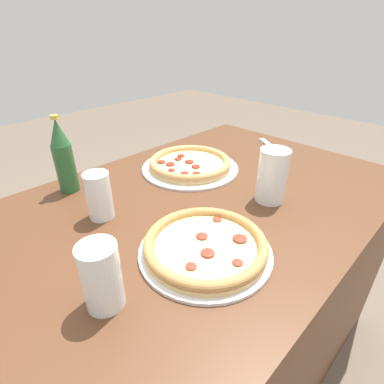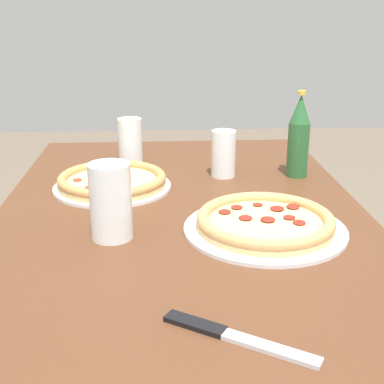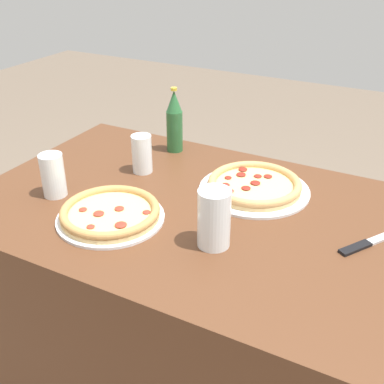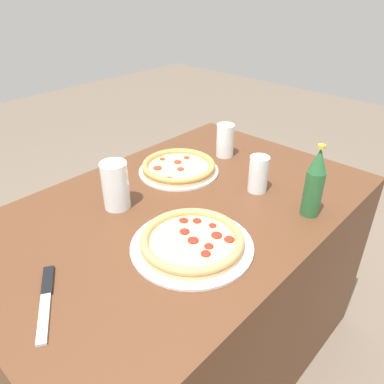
{
  "view_description": "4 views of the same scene",
  "coord_description": "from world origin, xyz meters",
  "views": [
    {
      "loc": [
        -0.55,
        -0.51,
        1.18
      ],
      "look_at": [
        -0.03,
        0.0,
        0.77
      ],
      "focal_mm": 28.0,
      "sensor_mm": 36.0,
      "label": 1
    },
    {
      "loc": [
        1.13,
        -0.05,
        1.18
      ],
      "look_at": [
        -0.01,
        0.02,
        0.77
      ],
      "focal_mm": 50.0,
      "sensor_mm": 36.0,
      "label": 2
    },
    {
      "loc": [
        0.56,
        -1.06,
        1.44
      ],
      "look_at": [
        -0.0,
        0.01,
        0.77
      ],
      "focal_mm": 45.0,
      "sensor_mm": 36.0,
      "label": 3
    },
    {
      "loc": [
        0.72,
        0.71,
        1.39
      ],
      "look_at": [
        -0.02,
        0.03,
        0.79
      ],
      "focal_mm": 35.0,
      "sensor_mm": 36.0,
      "label": 4
    }
  ],
  "objects": [
    {
      "name": "glass_iced_tea",
      "position": [
        -0.25,
        0.12,
        0.79
      ],
      "size": [
        0.07,
        0.07,
        0.13
      ],
      "color": "white",
      "rests_on": "table"
    },
    {
      "name": "pizza_salami",
      "position": [
        -0.16,
        -0.17,
        0.75
      ],
      "size": [
        0.3,
        0.3,
        0.04
      ],
      "color": "silver",
      "rests_on": "table"
    },
    {
      "name": "glass_cola",
      "position": [
        -0.39,
        -0.13,
        0.79
      ],
      "size": [
        0.07,
        0.07,
        0.13
      ],
      "color": "white",
      "rests_on": "table"
    },
    {
      "name": "ground_plane",
      "position": [
        0.0,
        0.0,
        0.0
      ],
      "size": [
        8.0,
        8.0,
        0.0
      ],
      "primitive_type": "plane",
      "color": "#6B5B4C"
    },
    {
      "name": "glass_lemonade",
      "position": [
        0.14,
        -0.15,
        0.8
      ],
      "size": [
        0.08,
        0.08,
        0.15
      ],
      "color": "white",
      "rests_on": "table"
    },
    {
      "name": "beer_bottle",
      "position": [
        -0.24,
        0.32,
        0.84
      ],
      "size": [
        0.06,
        0.06,
        0.23
      ],
      "color": "#286033",
      "rests_on": "table"
    },
    {
      "name": "table",
      "position": [
        0.0,
        0.0,
        0.37
      ],
      "size": [
        1.28,
        0.84,
        0.74
      ],
      "color": "#56331E",
      "rests_on": "ground_plane"
    },
    {
      "name": "pizza_veggie",
      "position": [
        0.13,
        0.17,
        0.75
      ],
      "size": [
        0.34,
        0.34,
        0.04
      ],
      "color": "silver",
      "rests_on": "table"
    },
    {
      "name": "knife",
      "position": [
        0.49,
        0.05,
        0.74
      ],
      "size": [
        0.15,
        0.21,
        0.01
      ],
      "color": "black",
      "rests_on": "table"
    }
  ]
}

